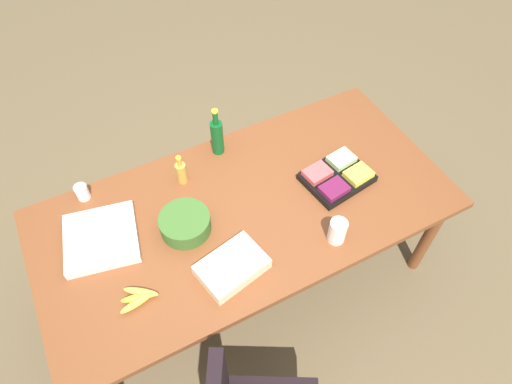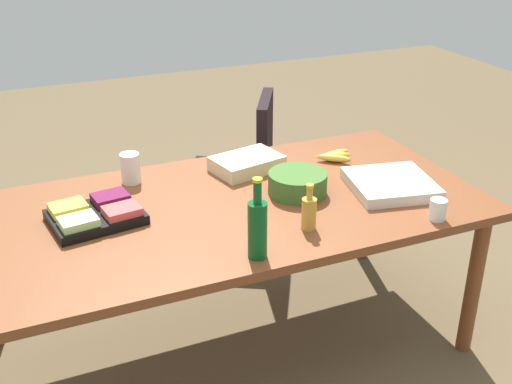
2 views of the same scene
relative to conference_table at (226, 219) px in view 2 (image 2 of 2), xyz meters
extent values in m
plane|color=brown|center=(0.00, 0.00, -0.70)|extent=(10.00, 10.00, 0.00)
cube|color=brown|center=(0.00, 0.00, 0.05)|extent=(2.24, 1.10, 0.04)
cylinder|color=brown|center=(1.03, -0.46, -0.33)|extent=(0.07, 0.07, 0.72)
cylinder|color=brown|center=(1.03, 0.46, -0.33)|extent=(0.07, 0.07, 0.72)
cylinder|color=gray|center=(0.38, 0.97, -0.67)|extent=(0.56, 0.56, 0.05)
cylinder|color=gray|center=(0.38, 0.97, -0.46)|extent=(0.06, 0.06, 0.36)
cube|color=black|center=(0.38, 0.97, -0.28)|extent=(0.65, 0.65, 0.09)
cube|color=black|center=(0.57, 0.86, 0.00)|extent=(0.26, 0.41, 0.47)
cylinder|color=#3A6227|center=(0.34, -0.02, 0.12)|extent=(0.33, 0.33, 0.10)
cylinder|color=white|center=(-0.32, 0.39, 0.14)|extent=(0.11, 0.11, 0.14)
cube|color=black|center=(-0.54, 0.07, 0.09)|extent=(0.40, 0.33, 0.04)
cube|color=#B0D78A|center=(-0.62, -0.01, 0.12)|extent=(0.16, 0.13, 0.03)
cube|color=#DE504E|center=(-0.44, 0.01, 0.12)|extent=(0.16, 0.13, 0.03)
cube|color=yellow|center=(-0.64, 0.12, 0.12)|extent=(0.16, 0.13, 0.03)
cube|color=#64183E|center=(-0.46, 0.15, 0.12)|extent=(0.16, 0.13, 0.03)
cube|color=beige|center=(0.23, 0.31, 0.10)|extent=(0.36, 0.28, 0.07)
cube|color=silver|center=(0.74, -0.15, 0.09)|extent=(0.42, 0.42, 0.05)
ellipsoid|color=yellow|center=(0.66, 0.23, 0.09)|extent=(0.16, 0.13, 0.04)
ellipsoid|color=gold|center=(0.68, 0.25, 0.09)|extent=(0.17, 0.08, 0.04)
ellipsoid|color=yellow|center=(0.69, 0.27, 0.09)|extent=(0.17, 0.06, 0.04)
cylinder|color=#0E501E|center=(-0.04, -0.45, 0.18)|extent=(0.08, 0.08, 0.22)
cylinder|color=#0E501E|center=(-0.04, -0.45, 0.33)|extent=(0.03, 0.03, 0.09)
cylinder|color=gold|center=(-0.04, -0.45, 0.38)|extent=(0.04, 0.04, 0.01)
cylinder|color=white|center=(0.75, -0.47, 0.11)|extent=(0.08, 0.08, 0.09)
cylinder|color=gold|center=(0.23, -0.33, 0.13)|extent=(0.08, 0.08, 0.13)
cylinder|color=gold|center=(0.23, -0.33, 0.23)|extent=(0.03, 0.03, 0.05)
cylinder|color=gold|center=(0.23, -0.33, 0.26)|extent=(0.04, 0.04, 0.01)
camera|label=1|loc=(0.61, 1.29, 2.03)|focal=31.51mm
camera|label=2|loc=(-0.84, -2.30, 1.30)|focal=44.40mm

